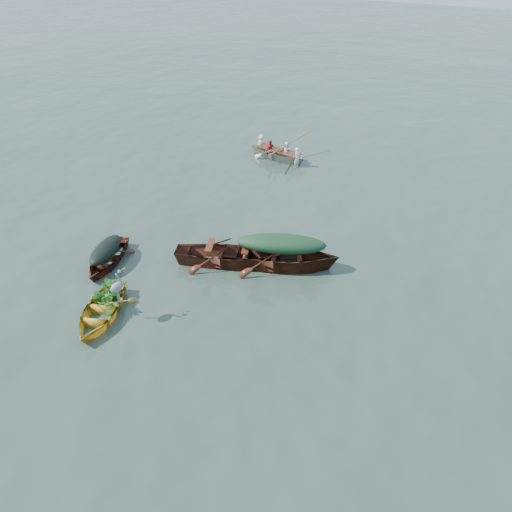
{
  "coord_description": "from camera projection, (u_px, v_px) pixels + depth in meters",
  "views": [
    {
      "loc": [
        7.57,
        -8.57,
        8.48
      ],
      "look_at": [
        0.92,
        1.73,
        0.5
      ],
      "focal_mm": 35.0,
      "sensor_mm": 36.0,
      "label": 1
    }
  ],
  "objects": [
    {
      "name": "green_tarp_cover",
      "position": [
        282.0,
        244.0,
        14.57
      ],
      "size": [
        2.72,
        1.92,
        0.52
      ],
      "primitive_type": "ellipsoid",
      "rotation": [
        0.0,
        0.0,
        2.04
      ],
      "color": "#183B1F",
      "rests_on": "green_tarp_boat"
    },
    {
      "name": "ground",
      "position": [
        195.0,
        289.0,
        14.1
      ],
      "size": [
        140.0,
        140.0,
        0.0
      ],
      "primitive_type": "plane",
      "color": "#31453A",
      "rests_on": "ground"
    },
    {
      "name": "open_wooden_boat",
      "position": [
        229.0,
        264.0,
        15.17
      ],
      "size": [
        4.61,
        3.26,
        1.05
      ],
      "primitive_type": "imported",
      "rotation": [
        0.0,
        0.0,
        2.04
      ],
      "color": "#532414",
      "rests_on": "ground"
    },
    {
      "name": "rowed_boat",
      "position": [
        278.0,
        159.0,
        22.14
      ],
      "size": [
        3.89,
        1.54,
        0.87
      ],
      "primitive_type": "imported",
      "rotation": [
        0.0,
        0.0,
        1.46
      ],
      "color": "beige",
      "rests_on": "ground"
    },
    {
      "name": "rowers",
      "position": [
        279.0,
        142.0,
        21.7
      ],
      "size": [
        2.74,
        1.3,
        0.76
      ],
      "primitive_type": "imported",
      "rotation": [
        0.0,
        0.0,
        1.46
      ],
      "color": "white",
      "rests_on": "rowed_boat"
    },
    {
      "name": "yellow_dinghy",
      "position": [
        102.0,
        317.0,
        13.07
      ],
      "size": [
        2.44,
        3.31,
        0.81
      ],
      "primitive_type": "imported",
      "rotation": [
        0.0,
        0.0,
        0.42
      ],
      "color": "orange",
      "rests_on": "ground"
    },
    {
      "name": "dark_tarp_cover",
      "position": [
        105.0,
        248.0,
        14.88
      ],
      "size": [
        1.21,
        1.8,
        0.4
      ],
      "primitive_type": "ellipsoid",
      "rotation": [
        0.0,
        0.0,
        0.38
      ],
      "color": "black",
      "rests_on": "dark_covered_boat"
    },
    {
      "name": "green_tarp_boat",
      "position": [
        281.0,
        267.0,
        15.03
      ],
      "size": [
        4.95,
        3.49,
        1.14
      ],
      "primitive_type": "imported",
      "rotation": [
        0.0,
        0.0,
        2.04
      ],
      "color": "#572814",
      "rests_on": "ground"
    },
    {
      "name": "dinghy_weeds",
      "position": [
        107.0,
        283.0,
        13.14
      ],
      "size": [
        1.01,
        1.11,
        0.6
      ],
      "primitive_type": "imported",
      "rotation": [
        0.0,
        0.0,
        0.42
      ],
      "color": "#216A1B",
      "rests_on": "yellow_dinghy"
    },
    {
      "name": "thwart_benches",
      "position": [
        228.0,
        249.0,
        14.87
      ],
      "size": [
        2.37,
        1.75,
        0.04
      ],
      "primitive_type": null,
      "rotation": [
        0.0,
        0.0,
        2.04
      ],
      "color": "#4C1D11",
      "rests_on": "open_wooden_boat"
    },
    {
      "name": "heron",
      "position": [
        118.0,
        292.0,
        12.57
      ],
      "size": [
        0.42,
        0.48,
        0.92
      ],
      "primitive_type": null,
      "rotation": [
        0.0,
        0.0,
        0.42
      ],
      "color": "gray",
      "rests_on": "yellow_dinghy"
    },
    {
      "name": "oars",
      "position": [
        279.0,
        149.0,
        21.89
      ],
      "size": [
        0.88,
        2.65,
        0.06
      ],
      "primitive_type": null,
      "rotation": [
        0.0,
        0.0,
        1.46
      ],
      "color": "olive",
      "rests_on": "rowed_boat"
    },
    {
      "name": "dark_covered_boat",
      "position": [
        108.0,
        264.0,
        15.19
      ],
      "size": [
        2.2,
        3.27,
        0.72
      ],
      "primitive_type": "imported",
      "rotation": [
        0.0,
        0.0,
        0.38
      ],
      "color": "#541F13",
      "rests_on": "ground"
    }
  ]
}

